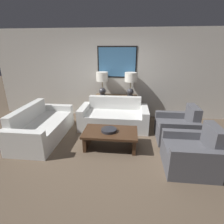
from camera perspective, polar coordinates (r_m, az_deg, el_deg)
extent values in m
plane|color=brown|center=(3.77, -1.53, -13.67)|extent=(20.00, 20.00, 0.00)
cube|color=beige|center=(5.53, 1.66, 12.11)|extent=(7.65, 0.10, 2.65)
cube|color=black|center=(5.43, 1.66, 15.94)|extent=(1.18, 0.01, 0.92)
cube|color=teal|center=(5.42, 1.65, 15.94)|extent=(1.10, 0.02, 0.84)
cube|color=brown|center=(5.48, 1.34, 1.74)|extent=(1.28, 0.38, 0.73)
cylinder|color=#333338|center=(5.43, -3.11, 5.69)|extent=(0.18, 0.18, 0.02)
sphere|color=#333338|center=(5.40, -3.14, 6.87)|extent=(0.21, 0.21, 0.21)
cylinder|color=#8C7A51|center=(5.36, -3.18, 9.00)|extent=(0.02, 0.02, 0.20)
cylinder|color=white|center=(5.32, -3.23, 11.49)|extent=(0.35, 0.35, 0.27)
cylinder|color=#333338|center=(5.36, 5.91, 5.42)|extent=(0.18, 0.18, 0.02)
sphere|color=#333338|center=(5.33, 5.95, 6.62)|extent=(0.21, 0.21, 0.21)
cylinder|color=#8C7A51|center=(5.29, 6.03, 8.78)|extent=(0.02, 0.02, 0.20)
cylinder|color=white|center=(5.25, 6.13, 11.29)|extent=(0.35, 0.35, 0.27)
cube|color=silver|center=(4.77, 0.47, -3.05)|extent=(1.49, 0.73, 0.43)
cube|color=silver|center=(5.13, 0.99, 0.81)|extent=(1.49, 0.18, 0.80)
cube|color=silver|center=(4.97, -9.01, -1.38)|extent=(0.18, 0.91, 0.59)
cube|color=silver|center=(4.82, 10.48, -2.16)|extent=(0.18, 0.91, 0.59)
cube|color=silver|center=(4.57, -20.37, -5.50)|extent=(0.73, 1.49, 0.43)
cube|color=silver|center=(4.72, -25.60, -3.04)|extent=(0.18, 1.49, 0.80)
cube|color=silver|center=(3.95, -26.93, -9.44)|extent=(0.91, 0.18, 0.59)
cube|color=silver|center=(5.27, -17.49, -0.83)|extent=(0.91, 0.18, 0.59)
cube|color=#3D2616|center=(3.82, -0.57, -6.64)|extent=(1.17, 0.69, 0.05)
cube|color=#3D2616|center=(4.00, -8.08, -8.76)|extent=(0.07, 0.55, 0.35)
cube|color=#3D2616|center=(3.90, 7.19, -9.59)|extent=(0.07, 0.55, 0.35)
cylinder|color=#232328|center=(3.80, -1.07, -5.92)|extent=(0.34, 0.34, 0.06)
cube|color=#4C4C51|center=(4.47, 18.77, -5.94)|extent=(0.70, 0.58, 0.42)
cube|color=#4C4C51|center=(4.51, 24.53, -3.52)|extent=(0.18, 0.58, 0.86)
cube|color=#4C4C51|center=(4.78, 19.08, -3.21)|extent=(0.88, 0.14, 0.58)
cube|color=#4C4C51|center=(4.15, 21.11, -7.13)|extent=(0.88, 0.14, 0.58)
cube|color=#4C4C51|center=(3.56, 22.30, -13.51)|extent=(0.70, 0.58, 0.42)
cube|color=#4C4C51|center=(3.61, 29.56, -10.32)|extent=(0.18, 0.58, 0.86)
cube|color=#4C4C51|center=(3.84, 22.38, -9.54)|extent=(0.88, 0.14, 0.58)
cube|color=#4C4C51|center=(3.27, 25.73, -15.70)|extent=(0.88, 0.14, 0.58)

